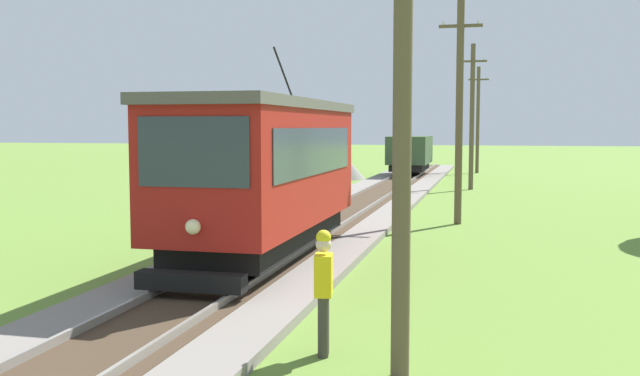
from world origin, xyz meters
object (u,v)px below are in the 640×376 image
object	(u,v)px
freight_car	(410,153)
track_worker	(324,287)
utility_pole_mid	(459,110)
utility_pole_far	(472,115)
red_tram	(264,171)
gravel_pile	(347,169)
utility_pole_near_tram	(403,54)
utility_pole_distant	(478,119)

from	to	relation	value
freight_car	track_worker	xyz separation A→B (m)	(2.86, -35.56, -0.57)
utility_pole_mid	utility_pole_far	size ratio (longest dim) A/B	0.99
red_tram	utility_pole_far	world-z (taller)	utility_pole_far
utility_pole_mid	gravel_pile	xyz separation A→B (m)	(-7.63, 19.12, -3.11)
gravel_pile	utility_pole_far	bearing A→B (deg)	-35.56
freight_car	utility_pole_mid	world-z (taller)	utility_pole_mid
red_tram	utility_pole_mid	distance (m)	9.29
utility_pole_near_tram	gravel_pile	world-z (taller)	utility_pole_near_tram
track_worker	gravel_pile	bearing A→B (deg)	-88.26
utility_pole_distant	gravel_pile	bearing A→B (deg)	-133.51
utility_pole_far	gravel_pile	world-z (taller)	utility_pole_far
utility_pole_mid	utility_pole_far	bearing A→B (deg)	90.00
gravel_pile	track_worker	bearing A→B (deg)	-79.05
red_tram	utility_pole_near_tram	xyz separation A→B (m)	(4.01, -6.71, 1.91)
red_tram	utility_pole_far	size ratio (longest dim) A/B	1.15
utility_pole_mid	gravel_pile	size ratio (longest dim) A/B	3.18
utility_pole_near_tram	utility_pole_far	world-z (taller)	utility_pole_near_tram
utility_pole_distant	red_tram	bearing A→B (deg)	-96.46
utility_pole_mid	track_worker	xyz separation A→B (m)	(-1.15, -14.34, -2.79)
track_worker	utility_pole_mid	bearing A→B (deg)	-103.80
utility_pole_near_tram	utility_pole_far	distance (m)	28.61
utility_pole_near_tram	utility_pole_distant	xyz separation A→B (m)	(0.00, 42.09, -0.33)
freight_car	gravel_pile	distance (m)	4.27
utility_pole_distant	track_worker	size ratio (longest dim) A/B	4.12
red_tram	freight_car	bearing A→B (deg)	90.01
red_tram	gravel_pile	world-z (taller)	red_tram
freight_car	utility_pole_distant	distance (m)	7.50
utility_pole_far	track_worker	distance (m)	28.18
utility_pole_near_tram	gravel_pile	bearing A→B (deg)	102.62
red_tram	utility_pole_distant	bearing A→B (deg)	83.54
utility_pole_near_tram	utility_pole_mid	xyz separation A→B (m)	(0.00, 14.94, -0.33)
freight_car	utility_pole_distant	world-z (taller)	utility_pole_distant
utility_pole_near_tram	gravel_pile	distance (m)	35.07
utility_pole_mid	gravel_pile	world-z (taller)	utility_pole_mid
freight_car	utility_pole_far	size ratio (longest dim) A/B	0.70
utility_pole_mid	utility_pole_far	distance (m)	13.66
freight_car	utility_pole_mid	xyz separation A→B (m)	(4.01, -21.22, 2.21)
red_tram	gravel_pile	xyz separation A→B (m)	(-3.62, 27.35, -1.53)
utility_pole_far	utility_pole_distant	world-z (taller)	utility_pole_far
gravel_pile	track_worker	world-z (taller)	track_worker
utility_pole_mid	track_worker	size ratio (longest dim) A/B	4.12
utility_pole_far	red_tram	bearing A→B (deg)	-100.37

